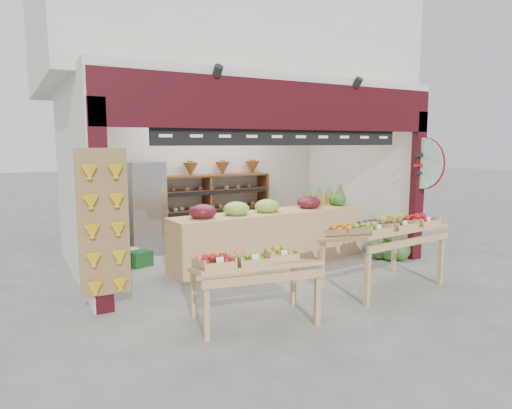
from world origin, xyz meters
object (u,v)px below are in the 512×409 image
Objects in this scene: cardboard_stack at (121,256)px; display_table_right at (384,229)px; mid_counter at (271,235)px; display_table_left at (246,263)px; watermelon_pile at (389,248)px; back_shelving at (207,194)px; refrigerator at (142,208)px.

cardboard_stack is 4.31m from display_table_right.
mid_counter reaches higher than display_table_right.
cardboard_stack is at bearing 137.51° from display_table_right.
display_table_left is 2.39m from display_table_right.
display_table_right is 1.91m from watermelon_pile.
refrigerator is (-1.44, -0.27, -0.17)m from back_shelving.
display_table_left is 0.85× the size of display_table_right.
refrigerator reaches higher than mid_counter.
mid_counter is at bearing 159.88° from watermelon_pile.
display_table_right is at bearing -69.33° from mid_counter.
back_shelving is 1.51× the size of display_table_right.
back_shelving is 3.79m from watermelon_pile.
mid_counter is 2.11m from display_table_right.
back_shelving is 0.74× the size of mid_counter.
refrigerator is 1.22m from cardboard_stack.
refrigerator is 2.53m from mid_counter.
back_shelving is 2.78× the size of cardboard_stack.
watermelon_pile is at bearing -20.67° from cardboard_stack.
back_shelving is at bearing 131.16° from watermelon_pile.
display_table_left is at bearing -76.00° from cardboard_stack.
mid_counter is 4.92× the size of watermelon_pile.
watermelon_pile is (1.34, 1.19, -0.67)m from display_table_right.
watermelon_pile is (2.43, -2.78, -0.85)m from back_shelving.
display_table_right reaches higher than watermelon_pile.
cardboard_stack is 3.21m from display_table_left.
back_shelving is 2.12m from mid_counter.
display_table_left is (-1.64, -2.15, 0.21)m from mid_counter.
display_table_left is 4.00m from watermelon_pile.
cardboard_stack is 1.31× the size of watermelon_pile.
watermelon_pile is at bearing 20.51° from display_table_left.
cardboard_stack is at bearing -140.57° from refrigerator.
display_table_left is at bearing -107.12° from back_shelving.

